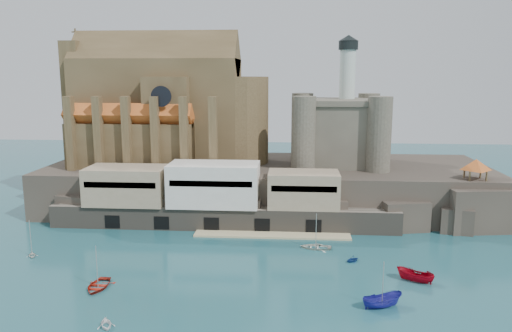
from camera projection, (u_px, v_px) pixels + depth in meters
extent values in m
plane|color=#194A53|center=(255.00, 272.00, 78.52)|extent=(300.00, 300.00, 0.00)
cube|color=#2C2621|center=(268.00, 185.00, 116.81)|extent=(100.00, 34.00, 10.00)
cube|color=#2C2621|center=(81.00, 209.00, 103.75)|extent=(9.00, 5.00, 6.00)
cube|color=#2C2621|center=(157.00, 210.00, 102.60)|extent=(9.00, 5.00, 6.00)
cube|color=#2C2621|center=(239.00, 212.00, 101.37)|extent=(9.00, 5.00, 6.00)
cube|color=#2C2621|center=(323.00, 214.00, 100.14)|extent=(9.00, 5.00, 6.00)
cube|color=#2C2621|center=(404.00, 215.00, 98.98)|extent=(9.00, 5.00, 6.00)
cube|color=#655D51|center=(224.00, 217.00, 100.74)|extent=(70.00, 6.00, 4.50)
cube|color=tan|center=(272.00, 235.00, 95.99)|extent=(30.00, 4.00, 0.40)
cube|color=black|center=(113.00, 222.00, 99.61)|extent=(3.00, 0.40, 2.60)
cube|color=black|center=(162.00, 223.00, 98.88)|extent=(3.00, 0.40, 2.60)
cube|color=black|center=(212.00, 224.00, 98.16)|extent=(3.00, 0.40, 2.60)
cube|color=black|center=(262.00, 225.00, 97.44)|extent=(3.00, 0.40, 2.60)
cube|color=black|center=(314.00, 226.00, 96.71)|extent=(3.00, 0.40, 2.60)
cube|color=gray|center=(127.00, 185.00, 102.07)|extent=(16.00, 9.00, 7.50)
cube|color=silver|center=(214.00, 184.00, 100.67)|extent=(18.00, 9.00, 8.50)
cube|color=gray|center=(303.00, 189.00, 99.51)|extent=(14.00, 8.00, 7.00)
cube|color=#4D3D24|center=(158.00, 111.00, 117.53)|extent=(38.00, 14.00, 24.00)
cube|color=#4D3D24|center=(156.00, 59.00, 115.33)|extent=(38.00, 13.01, 13.01)
cylinder|color=#4D3D24|center=(238.00, 120.00, 116.52)|extent=(14.00, 14.00, 20.00)
cube|color=#4D3D24|center=(175.00, 120.00, 117.61)|extent=(10.00, 20.00, 20.00)
cube|color=#4D3D24|center=(130.00, 146.00, 109.79)|extent=(28.00, 5.00, 10.00)
cube|color=#4D3D24|center=(154.00, 135.00, 128.42)|extent=(28.00, 5.00, 10.00)
cube|color=#BF5720|center=(129.00, 116.00, 108.58)|extent=(28.00, 5.66, 5.66)
cube|color=#BF5720|center=(153.00, 110.00, 127.21)|extent=(28.00, 5.66, 5.66)
cube|color=#4D3D24|center=(80.00, 102.00, 118.54)|extent=(4.00, 10.00, 28.00)
cylinder|color=black|center=(161.00, 96.00, 104.70)|extent=(4.40, 0.30, 4.40)
cube|color=#4D3D24|center=(71.00, 134.00, 107.17)|extent=(1.60, 2.20, 16.00)
cube|color=#4D3D24|center=(99.00, 134.00, 106.72)|extent=(1.60, 2.20, 16.00)
cube|color=#4D3D24|center=(127.00, 134.00, 106.27)|extent=(1.60, 2.20, 16.00)
cube|color=#4D3D24|center=(155.00, 134.00, 105.82)|extent=(1.60, 2.20, 16.00)
cube|color=#4D3D24|center=(184.00, 135.00, 105.38)|extent=(1.60, 2.20, 16.00)
cube|color=#4D3D24|center=(213.00, 135.00, 104.93)|extent=(1.60, 2.20, 16.00)
cube|color=#4D483C|center=(338.00, 134.00, 114.43)|extent=(16.00, 16.00, 14.00)
cube|color=#4D483C|center=(339.00, 102.00, 113.07)|extent=(17.00, 17.00, 1.20)
cylinder|color=#4D483C|center=(303.00, 134.00, 106.98)|extent=(5.20, 5.20, 16.00)
cylinder|color=#4D483C|center=(379.00, 134.00, 105.83)|extent=(5.20, 5.20, 16.00)
cylinder|color=#4D483C|center=(302.00, 126.00, 122.67)|extent=(5.20, 5.20, 16.00)
cylinder|color=#4D483C|center=(368.00, 126.00, 121.51)|extent=(5.20, 5.20, 16.00)
cylinder|color=silver|center=(347.00, 77.00, 113.86)|extent=(3.60, 3.60, 12.00)
cylinder|color=black|center=(348.00, 45.00, 112.58)|extent=(4.40, 4.40, 2.00)
cone|color=black|center=(349.00, 38.00, 112.28)|extent=(4.60, 4.60, 1.40)
cube|color=#2C2621|center=(473.00, 207.00, 100.17)|extent=(12.00, 10.00, 8.70)
cube|color=#2C2621|center=(456.00, 220.00, 97.86)|extent=(6.00, 5.00, 5.00)
cube|color=#2C2621|center=(494.00, 211.00, 102.02)|extent=(5.00, 4.00, 6.00)
cube|color=#4D3D24|center=(474.00, 185.00, 99.34)|extent=(4.20, 4.20, 0.30)
cylinder|color=#4D3D24|center=(469.00, 179.00, 97.62)|extent=(0.36, 0.36, 3.20)
cylinder|color=#4D3D24|center=(486.00, 180.00, 97.39)|extent=(0.36, 0.36, 3.20)
cylinder|color=#4D3D24|center=(464.00, 176.00, 100.76)|extent=(0.36, 0.36, 3.20)
cylinder|color=#4D3D24|center=(480.00, 176.00, 100.53)|extent=(0.36, 0.36, 3.20)
pyramid|color=#BF5720|center=(476.00, 165.00, 98.58)|extent=(6.40, 6.40, 2.20)
imported|color=#AB2012|center=(98.00, 288.00, 72.76)|extent=(4.22, 1.29, 5.88)
imported|color=white|center=(106.00, 327.00, 61.50)|extent=(3.06, 2.63, 3.04)
imported|color=#282799|center=(382.00, 307.00, 66.72)|extent=(2.90, 2.87, 5.84)
imported|color=silver|center=(32.00, 257.00, 85.07)|extent=(2.62, 2.30, 2.59)
imported|color=#A00415|center=(415.00, 281.00, 74.97)|extent=(2.89, 2.87, 5.60)
imported|color=silver|center=(316.00, 248.00, 89.08)|extent=(1.56, 4.06, 5.55)
imported|color=navy|center=(352.00, 261.00, 82.89)|extent=(2.45, 2.59, 2.58)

